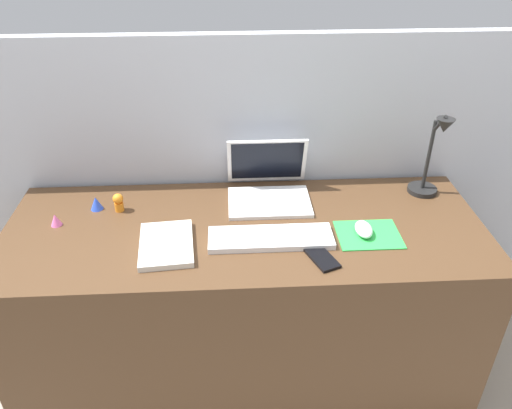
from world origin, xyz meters
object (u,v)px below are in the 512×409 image
object	(u,v)px
toy_figurine_blue	(96,203)
toy_figurine_orange	(118,202)
laptop	(268,183)
keyboard	(271,238)
desk_lamp	(432,159)
toy_figurine_pink	(56,220)
notebook_pad	(166,245)
mouse	(364,229)
cell_phone	(322,258)

from	to	relation	value
toy_figurine_blue	toy_figurine_orange	bearing A→B (deg)	-10.13
laptop	toy_figurine_orange	size ratio (longest dim) A/B	4.40
keyboard	desk_lamp	world-z (taller)	desk_lamp
desk_lamp	toy_figurine_pink	size ratio (longest dim) A/B	8.01
laptop	desk_lamp	world-z (taller)	desk_lamp
keyboard	notebook_pad	world-z (taller)	same
keyboard	toy_figurine_pink	world-z (taller)	toy_figurine_pink
keyboard	mouse	xyz separation A→B (m)	(0.31, 0.02, 0.01)
toy_figurine_pink	laptop	bearing A→B (deg)	11.74
toy_figurine_pink	mouse	bearing A→B (deg)	-6.30
cell_phone	toy_figurine_orange	bearing A→B (deg)	132.78
mouse	toy_figurine_orange	world-z (taller)	toy_figurine_orange
notebook_pad	toy_figurine_blue	distance (m)	0.37
mouse	notebook_pad	distance (m)	0.65
keyboard	mouse	bearing A→B (deg)	3.13
toy_figurine_orange	laptop	bearing A→B (deg)	7.68
mouse	notebook_pad	bearing A→B (deg)	-177.04
desk_lamp	toy_figurine_orange	size ratio (longest dim) A/B	4.98
cell_phone	toy_figurine_blue	bearing A→B (deg)	134.30
notebook_pad	desk_lamp	bearing A→B (deg)	10.92
cell_phone	toy_figurine_orange	distance (m)	0.75
cell_phone	toy_figurine_blue	size ratio (longest dim) A/B	2.59
keyboard	desk_lamp	distance (m)	0.67
desk_lamp	cell_phone	bearing A→B (deg)	-141.67
keyboard	laptop	bearing A→B (deg)	87.28
toy_figurine_pink	keyboard	bearing A→B (deg)	-10.26
keyboard	toy_figurine_orange	size ratio (longest dim) A/B	6.01
toy_figurine_orange	toy_figurine_pink	distance (m)	0.22
laptop	mouse	size ratio (longest dim) A/B	3.12
keyboard	desk_lamp	bearing A→B (deg)	22.53
keyboard	toy_figurine_blue	xyz separation A→B (m)	(-0.61, 0.23, 0.01)
keyboard	cell_phone	world-z (taller)	keyboard
laptop	toy_figurine_orange	xyz separation A→B (m)	(-0.54, -0.07, -0.02)
laptop	keyboard	size ratio (longest dim) A/B	0.73
mouse	keyboard	bearing A→B (deg)	-176.87
mouse	notebook_pad	world-z (taller)	mouse
desk_lamp	toy_figurine_blue	size ratio (longest dim) A/B	6.88
toy_figurine_pink	toy_figurine_blue	bearing A→B (deg)	39.27
cell_phone	toy_figurine_blue	xyz separation A→B (m)	(-0.76, 0.34, 0.02)
mouse	toy_figurine_blue	xyz separation A→B (m)	(-0.93, 0.21, 0.00)
toy_figurine_orange	toy_figurine_blue	distance (m)	0.09
cell_phone	desk_lamp	world-z (taller)	desk_lamp
keyboard	toy_figurine_orange	xyz separation A→B (m)	(-0.53, 0.21, 0.03)
toy_figurine_blue	notebook_pad	bearing A→B (deg)	-41.95
laptop	mouse	world-z (taller)	laptop
cell_phone	laptop	bearing A→B (deg)	87.31
laptop	toy_figurine_orange	bearing A→B (deg)	-172.32
laptop	desk_lamp	xyz separation A→B (m)	(0.59, -0.04, 0.10)
toy_figurine_orange	toy_figurine_blue	size ratio (longest dim) A/B	1.38
keyboard	cell_phone	distance (m)	0.19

